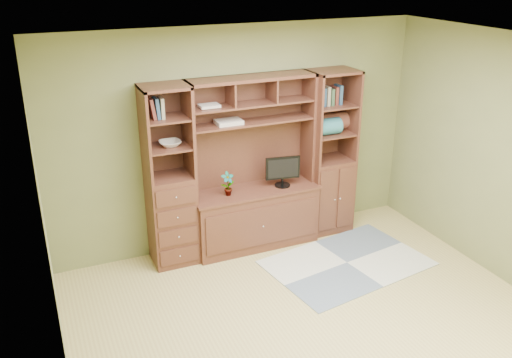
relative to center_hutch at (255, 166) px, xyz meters
name	(u,v)px	position (x,y,z in m)	size (l,w,h in m)	color
room	(326,204)	(-0.08, -1.73, 0.28)	(4.60, 4.10, 2.64)	tan
center_hutch	(255,166)	(0.00, 0.00, 0.00)	(1.54, 0.53, 2.05)	#50291C
left_tower	(170,178)	(-1.00, 0.04, 0.00)	(0.50, 0.45, 2.05)	#50291C
right_tower	(330,153)	(1.02, 0.04, 0.00)	(0.55, 0.45, 2.05)	#50291C
rug	(347,263)	(0.79, -0.84, -1.02)	(1.76, 1.17, 0.01)	#9A9F9F
monitor	(283,166)	(0.35, -0.03, -0.04)	(0.42, 0.18, 0.51)	black
orchid	(228,184)	(-0.35, -0.03, -0.15)	(0.15, 0.10, 0.28)	#B84B3E
magazines	(229,122)	(-0.28, 0.09, 0.54)	(0.29, 0.21, 0.04)	beige
bowl	(170,143)	(-0.97, 0.04, 0.39)	(0.23, 0.23, 0.06)	beige
blanket_teal	(326,127)	(0.93, -0.01, 0.36)	(0.34, 0.20, 0.20)	#2C6C74
blanket_red	(334,121)	(1.11, 0.12, 0.37)	(0.39, 0.22, 0.22)	brown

